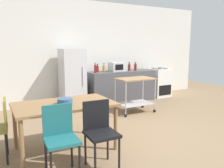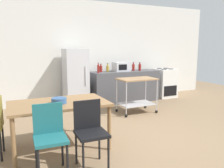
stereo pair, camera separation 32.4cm
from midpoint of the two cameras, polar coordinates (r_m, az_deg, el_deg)
name	(u,v)px [view 2 (the right image)]	position (r m, az deg, el deg)	size (l,w,h in m)	color
ground_plane	(148,137)	(4.37, 10.95, -12.64)	(12.00, 12.00, 0.00)	#8C7051
back_wall	(89,52)	(6.90, -4.45, 7.87)	(8.40, 0.12, 2.90)	silver
kitchen_counter	(125,86)	(6.83, 4.52, -0.58)	(2.00, 0.64, 0.90)	#4C4C51
dining_table	(59,107)	(3.71, -10.48, -5.67)	(1.50, 0.90, 0.75)	olive
chair_black	(90,129)	(3.18, -2.47, -10.97)	(0.41, 0.41, 0.89)	black
chair_teal	(50,134)	(3.07, -12.10, -11.93)	(0.42, 0.42, 0.89)	#1E666B
stove_oven	(165,83)	(7.65, 13.97, 0.25)	(0.60, 0.61, 0.92)	white
refrigerator	(76,78)	(6.31, -7.48, 1.53)	(0.60, 0.63, 1.55)	silver
kitchen_cart	(137,90)	(5.69, 7.72, -1.38)	(0.91, 0.57, 0.85)	#A37A51
bottle_sesame_oil	(98,69)	(6.29, -1.92, 3.80)	(0.06, 0.06, 0.28)	maroon
bottle_wine	(101,69)	(6.52, -1.34, 3.78)	(0.08, 0.08, 0.23)	maroon
bottle_hot_sauce	(108,68)	(6.61, 0.31, 3.86)	(0.08, 0.08, 0.24)	gold
microwave	(121,67)	(6.74, 3.70, 4.27)	(0.46, 0.35, 0.26)	silver
bottle_soy_sauce	(133,67)	(6.89, 6.61, 4.10)	(0.08, 0.08, 0.25)	maroon
bottle_sparkling_water	(140,67)	(6.96, 8.15, 4.11)	(0.08, 0.08, 0.24)	maroon
fruit_bowl	(59,101)	(3.62, -10.40, -4.05)	(0.23, 0.23, 0.09)	#33598C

